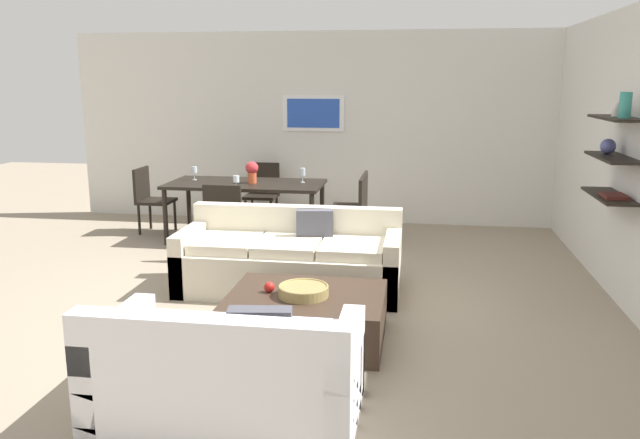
{
  "coord_description": "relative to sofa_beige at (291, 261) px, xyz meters",
  "views": [
    {
      "loc": [
        1.14,
        -5.54,
        2.03
      ],
      "look_at": [
        0.24,
        0.2,
        0.75
      ],
      "focal_mm": 35.66,
      "sensor_mm": 36.0,
      "label": 1
    }
  ],
  "objects": [
    {
      "name": "dining_chair_right_near",
      "position": [
        0.43,
        1.66,
        0.21
      ],
      "size": [
        0.44,
        0.44,
        0.88
      ],
      "color": "black",
      "rests_on": "ground"
    },
    {
      "name": "wine_glass_right_far",
      "position": [
        -0.24,
        1.99,
        0.59
      ],
      "size": [
        0.07,
        0.07,
        0.19
      ],
      "color": "silver",
      "rests_on": "dining_table"
    },
    {
      "name": "dining_chair_right_far",
      "position": [
        0.43,
        2.09,
        0.21
      ],
      "size": [
        0.44,
        0.44,
        0.88
      ],
      "color": "black",
      "rests_on": "ground"
    },
    {
      "name": "loveseat_white",
      "position": [
        0.11,
        -2.46,
        0.0
      ],
      "size": [
        1.58,
        0.9,
        0.78
      ],
      "color": "white",
      "rests_on": "ground"
    },
    {
      "name": "dining_table",
      "position": [
        -0.96,
        1.88,
        0.39
      ],
      "size": [
        1.97,
        0.95,
        0.75
      ],
      "color": "black",
      "rests_on": "ground"
    },
    {
      "name": "decorative_bowl",
      "position": [
        0.35,
        -1.24,
        0.13
      ],
      "size": [
        0.4,
        0.4,
        0.09
      ],
      "color": "#99844C",
      "rests_on": "coffee_table"
    },
    {
      "name": "dining_chair_left_far",
      "position": [
        -2.35,
        2.09,
        0.21
      ],
      "size": [
        0.44,
        0.44,
        0.88
      ],
      "color": "black",
      "rests_on": "ground"
    },
    {
      "name": "centerpiece_vase",
      "position": [
        -0.87,
        1.86,
        0.62
      ],
      "size": [
        0.16,
        0.16,
        0.27
      ],
      "color": "#D85933",
      "rests_on": "dining_table"
    },
    {
      "name": "sofa_beige",
      "position": [
        0.0,
        0.0,
        0.0
      ],
      "size": [
        2.14,
        0.9,
        0.78
      ],
      "color": "beige",
      "rests_on": "ground"
    },
    {
      "name": "ground_plane",
      "position": [
        0.07,
        -0.34,
        -0.29
      ],
      "size": [
        18.0,
        18.0,
        0.0
      ],
      "primitive_type": "plane",
      "color": "gray"
    },
    {
      "name": "right_wall_shelf_unit",
      "position": [
        3.1,
        0.26,
        1.06
      ],
      "size": [
        0.34,
        8.2,
        2.7
      ],
      "color": "silver",
      "rests_on": "ground"
    },
    {
      "name": "dining_chair_head",
      "position": [
        -0.96,
        2.76,
        0.21
      ],
      "size": [
        0.44,
        0.44,
        0.88
      ],
      "color": "black",
      "rests_on": "ground"
    },
    {
      "name": "apple_on_coffee_table",
      "position": [
        0.07,
        -1.19,
        0.13
      ],
      "size": [
        0.09,
        0.09,
        0.09
      ],
      "primitive_type": "sphere",
      "color": "red",
      "rests_on": "coffee_table"
    },
    {
      "name": "wine_glass_foot",
      "position": [
        -0.96,
        1.46,
        0.56
      ],
      "size": [
        0.08,
        0.08,
        0.15
      ],
      "color": "silver",
      "rests_on": "dining_table"
    },
    {
      "name": "wine_glass_left_far",
      "position": [
        -1.68,
        1.99,
        0.58
      ],
      "size": [
        0.07,
        0.07,
        0.18
      ],
      "color": "silver",
      "rests_on": "dining_table"
    },
    {
      "name": "back_wall_unit",
      "position": [
        0.36,
        3.19,
        1.06
      ],
      "size": [
        8.4,
        0.09,
        2.7
      ],
      "color": "silver",
      "rests_on": "ground"
    },
    {
      "name": "coffee_table",
      "position": [
        0.37,
        -1.2,
        -0.1
      ],
      "size": [
        1.23,
        0.97,
        0.38
      ],
      "color": "#38281E",
      "rests_on": "ground"
    },
    {
      "name": "dining_chair_foot",
      "position": [
        -0.96,
        0.99,
        0.21
      ],
      "size": [
        0.44,
        0.44,
        0.88
      ],
      "color": "black",
      "rests_on": "ground"
    }
  ]
}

